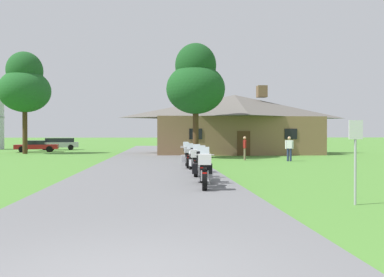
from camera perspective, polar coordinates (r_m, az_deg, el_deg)
name	(u,v)px	position (r m, az deg, el deg)	size (l,w,h in m)	color
ground_plane	(152,163)	(24.63, -5.81, -3.61)	(500.00, 500.00, 0.00)	#4C8433
asphalt_driveway	(151,165)	(22.64, -5.90, -3.89)	(6.40, 80.00, 0.06)	slate
motorcycle_green_nearest_to_camera	(205,171)	(12.74, 1.85, -4.66)	(0.71, 2.08, 1.30)	black
motorcycle_green_second_in_row	(202,166)	(14.60, 1.44, -4.04)	(0.82, 2.08, 1.30)	black
motorcycle_blue_third_in_row	(196,162)	(16.63, 0.60, -3.45)	(0.72, 2.08, 1.30)	black
motorcycle_silver_fourth_in_row	(193,159)	(18.59, 0.17, -3.03)	(0.66, 2.08, 1.30)	black
motorcycle_blue_fifth_in_row	(188,157)	(20.63, -0.64, -2.71)	(0.72, 2.08, 1.30)	black
motorcycle_green_farthest_in_row	(187,155)	(22.91, -0.79, -2.36)	(0.66, 2.08, 1.30)	black
stone_lodge	(235,123)	(37.69, 6.20, 2.19)	(15.54, 8.57, 6.48)	brown
bystander_red_shirt_near_lodge	(245,147)	(27.86, 7.64, -1.21)	(0.29, 0.54, 1.67)	#75664C
bystander_white_shirt_beside_signpost	(289,147)	(27.29, 13.91, -1.26)	(0.52, 0.33, 1.67)	navy
metal_signpost_roadside	(355,151)	(10.73, 22.60, -1.75)	(0.36, 0.06, 2.14)	#9EA0A5
tree_left_far	(25,85)	(40.29, -23.07, 7.14)	(4.71, 4.71, 9.56)	#422D19
tree_by_lodge_front	(196,82)	(30.19, 0.53, 8.15)	(4.47, 4.47, 8.73)	#422D19
parked_silver_suv_far_left	(59,143)	(48.97, -18.78, -0.68)	(4.90, 2.85, 1.40)	#ADAFB7
parked_red_sedan_far_left	(37,146)	(43.80, -21.59, -1.00)	(4.45, 2.53, 1.20)	maroon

